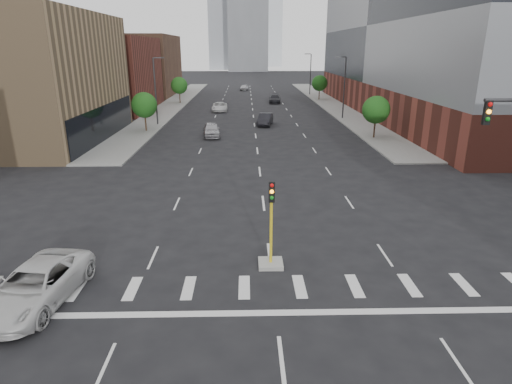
{
  "coord_description": "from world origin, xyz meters",
  "views": [
    {
      "loc": [
        -1.16,
        -9.85,
        10.2
      ],
      "look_at": [
        -0.63,
        12.98,
        2.5
      ],
      "focal_mm": 30.0,
      "sensor_mm": 36.0,
      "label": 1
    }
  ],
  "objects_px": {
    "median_traffic_signal": "(271,248)",
    "parked_minivan": "(36,285)",
    "car_mid_right": "(265,119)",
    "car_deep_right": "(275,99)",
    "car_near_left": "(211,130)",
    "car_far_left": "(220,107)",
    "car_distant": "(244,87)"
  },
  "relations": [
    {
      "from": "median_traffic_signal",
      "to": "car_distant",
      "type": "relative_size",
      "value": 1.01
    },
    {
      "from": "median_traffic_signal",
      "to": "car_far_left",
      "type": "distance_m",
      "value": 54.99
    },
    {
      "from": "car_mid_right",
      "to": "car_distant",
      "type": "distance_m",
      "value": 52.25
    },
    {
      "from": "car_near_left",
      "to": "car_mid_right",
      "type": "bearing_deg",
      "value": 43.38
    },
    {
      "from": "median_traffic_signal",
      "to": "car_mid_right",
      "type": "distance_m",
      "value": 40.63
    },
    {
      "from": "car_near_left",
      "to": "car_deep_right",
      "type": "bearing_deg",
      "value": 67.86
    },
    {
      "from": "car_mid_right",
      "to": "car_deep_right",
      "type": "height_order",
      "value": "car_mid_right"
    },
    {
      "from": "car_mid_right",
      "to": "parked_minivan",
      "type": "xyz_separation_m",
      "value": [
        -11.5,
        -43.57,
        0.0
      ]
    },
    {
      "from": "car_mid_right",
      "to": "car_deep_right",
      "type": "bearing_deg",
      "value": 93.28
    },
    {
      "from": "car_mid_right",
      "to": "parked_minivan",
      "type": "distance_m",
      "value": 45.06
    },
    {
      "from": "median_traffic_signal",
      "to": "car_far_left",
      "type": "relative_size",
      "value": 0.82
    },
    {
      "from": "car_mid_right",
      "to": "parked_minivan",
      "type": "relative_size",
      "value": 0.84
    },
    {
      "from": "median_traffic_signal",
      "to": "parked_minivan",
      "type": "relative_size",
      "value": 0.75
    },
    {
      "from": "car_near_left",
      "to": "car_far_left",
      "type": "relative_size",
      "value": 0.91
    },
    {
      "from": "car_near_left",
      "to": "car_far_left",
      "type": "height_order",
      "value": "car_near_left"
    },
    {
      "from": "car_mid_right",
      "to": "car_deep_right",
      "type": "relative_size",
      "value": 0.91
    },
    {
      "from": "car_mid_right",
      "to": "car_far_left",
      "type": "height_order",
      "value": "car_mid_right"
    },
    {
      "from": "car_near_left",
      "to": "car_deep_right",
      "type": "distance_m",
      "value": 34.96
    },
    {
      "from": "car_mid_right",
      "to": "car_distant",
      "type": "height_order",
      "value": "car_mid_right"
    },
    {
      "from": "median_traffic_signal",
      "to": "car_mid_right",
      "type": "xyz_separation_m",
      "value": [
        1.5,
        40.61,
        -0.16
      ]
    },
    {
      "from": "car_deep_right",
      "to": "car_near_left",
      "type": "bearing_deg",
      "value": -102.26
    },
    {
      "from": "car_far_left",
      "to": "parked_minivan",
      "type": "bearing_deg",
      "value": -95.56
    },
    {
      "from": "median_traffic_signal",
      "to": "car_mid_right",
      "type": "height_order",
      "value": "median_traffic_signal"
    },
    {
      "from": "car_near_left",
      "to": "parked_minivan",
      "type": "height_order",
      "value": "car_near_left"
    },
    {
      "from": "median_traffic_signal",
      "to": "car_deep_right",
      "type": "distance_m",
      "value": 66.37
    },
    {
      "from": "car_near_left",
      "to": "car_deep_right",
      "type": "relative_size",
      "value": 0.9
    },
    {
      "from": "car_near_left",
      "to": "car_distant",
      "type": "distance_m",
      "value": 60.2
    },
    {
      "from": "car_near_left",
      "to": "car_far_left",
      "type": "distance_m",
      "value": 22.02
    },
    {
      "from": "car_near_left",
      "to": "parked_minivan",
      "type": "bearing_deg",
      "value": -103.16
    },
    {
      "from": "car_near_left",
      "to": "car_distant",
      "type": "bearing_deg",
      "value": 80.67
    },
    {
      "from": "car_far_left",
      "to": "car_distant",
      "type": "relative_size",
      "value": 1.24
    },
    {
      "from": "car_far_left",
      "to": "car_distant",
      "type": "distance_m",
      "value": 38.28
    }
  ]
}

